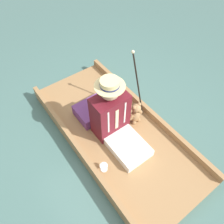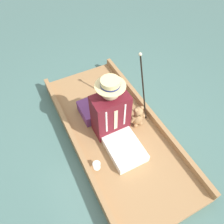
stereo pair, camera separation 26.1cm
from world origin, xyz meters
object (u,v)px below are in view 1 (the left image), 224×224
wine_glass (104,167)px  walking_cane (137,80)px  teddy_bear (136,114)px  seated_person (114,118)px

wine_glass → walking_cane: walking_cane is taller
teddy_bear → seated_person: bearing=-2.3°
seated_person → walking_cane: same height
teddy_bear → wine_glass: bearing=23.8°
walking_cane → wine_glass: bearing=30.8°
seated_person → teddy_bear: 0.40m
seated_person → walking_cane: size_ratio=1.00×
wine_glass → seated_person: bearing=-139.0°
wine_glass → walking_cane: bearing=-149.2°
seated_person → wine_glass: seated_person is taller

